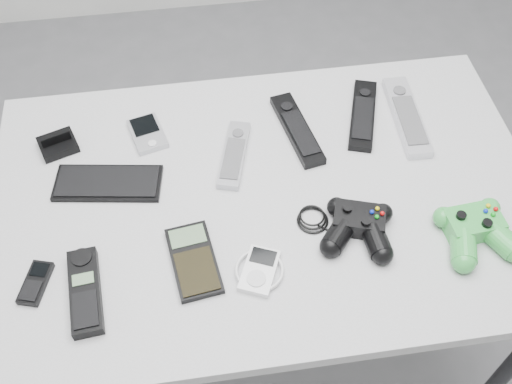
{
  "coord_description": "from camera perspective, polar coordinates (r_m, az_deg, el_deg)",
  "views": [
    {
      "loc": [
        -0.23,
        -0.75,
        1.75
      ],
      "look_at": [
        -0.12,
        -0.01,
        0.78
      ],
      "focal_mm": 42.0,
      "sensor_mm": 36.0,
      "label": 1
    }
  ],
  "objects": [
    {
      "name": "controller_green",
      "position": [
        1.23,
        20.28,
        -3.32
      ],
      "size": [
        0.16,
        0.17,
        0.05
      ],
      "primitive_type": null,
      "rotation": [
        0.0,
        0.0,
        0.08
      ],
      "color": "green",
      "rests_on": "desk"
    },
    {
      "name": "desk",
      "position": [
        1.29,
        1.01,
        -2.0
      ],
      "size": [
        1.14,
        0.73,
        0.76
      ],
      "color": "#A0A1A3",
      "rests_on": "floor"
    },
    {
      "name": "remote_silver_a",
      "position": [
        1.3,
        -2.1,
        3.62
      ],
      "size": [
        0.1,
        0.19,
        0.02
      ],
      "primitive_type": "cube",
      "rotation": [
        0.0,
        0.0,
        -0.28
      ],
      "color": "#A9AAB0",
      "rests_on": "desk"
    },
    {
      "name": "dock_bracket",
      "position": [
        1.38,
        -18.45,
        4.6
      ],
      "size": [
        0.1,
        0.09,
        0.04
      ],
      "primitive_type": "cube",
      "rotation": [
        0.0,
        0.0,
        0.34
      ],
      "color": "black",
      "rests_on": "desk"
    },
    {
      "name": "controller_black",
      "position": [
        1.18,
        9.74,
        -3.13
      ],
      "size": [
        0.27,
        0.22,
        0.05
      ],
      "primitive_type": null,
      "rotation": [
        0.0,
        0.0,
        -0.31
      ],
      "color": "black",
      "rests_on": "desk"
    },
    {
      "name": "pda",
      "position": [
        1.36,
        -10.3,
        5.54
      ],
      "size": [
        0.09,
        0.12,
        0.02
      ],
      "primitive_type": "cube",
      "rotation": [
        0.0,
        0.0,
        0.26
      ],
      "color": "#A9AAB0",
      "rests_on": "desk"
    },
    {
      "name": "remote_black_b",
      "position": [
        1.4,
        10.15,
        7.29
      ],
      "size": [
        0.12,
        0.22,
        0.02
      ],
      "primitive_type": "cube",
      "rotation": [
        0.0,
        0.0,
        -0.32
      ],
      "color": "black",
      "rests_on": "desk"
    },
    {
      "name": "calculator",
      "position": [
        1.15,
        -5.96,
        -6.48
      ],
      "size": [
        0.1,
        0.17,
        0.02
      ],
      "primitive_type": "cube",
      "rotation": [
        0.0,
        0.0,
        0.14
      ],
      "color": "black",
      "rests_on": "desk"
    },
    {
      "name": "remote_black_a",
      "position": [
        1.35,
        3.93,
        6.03
      ],
      "size": [
        0.09,
        0.22,
        0.02
      ],
      "primitive_type": "cube",
      "rotation": [
        0.0,
        0.0,
        0.19
      ],
      "color": "black",
      "rests_on": "desk"
    },
    {
      "name": "remote_silver_b",
      "position": [
        1.41,
        14.16,
        7.06
      ],
      "size": [
        0.07,
        0.24,
        0.02
      ],
      "primitive_type": "cube",
      "rotation": [
        0.0,
        0.0,
        -0.04
      ],
      "color": "silver",
      "rests_on": "desk"
    },
    {
      "name": "mp3_player",
      "position": [
        1.13,
        0.33,
        -7.47
      ],
      "size": [
        0.12,
        0.13,
        0.02
      ],
      "primitive_type": "cube",
      "rotation": [
        0.0,
        0.0,
        -0.41
      ],
      "color": "white",
      "rests_on": "desk"
    },
    {
      "name": "cordless_handset",
      "position": [
        1.14,
        -15.97,
        -9.07
      ],
      "size": [
        0.07,
        0.18,
        0.03
      ],
      "primitive_type": "cube",
      "rotation": [
        0.0,
        0.0,
        0.09
      ],
      "color": "black",
      "rests_on": "desk"
    },
    {
      "name": "pda_keyboard",
      "position": [
        1.29,
        -13.92,
        0.86
      ],
      "size": [
        0.23,
        0.13,
        0.01
      ],
      "primitive_type": "cube",
      "rotation": [
        0.0,
        0.0,
        -0.15
      ],
      "color": "black",
      "rests_on": "desk"
    },
    {
      "name": "floor",
      "position": [
        1.91,
        3.67,
        -13.69
      ],
      "size": [
        3.5,
        3.5,
        0.0
      ],
      "primitive_type": "plane",
      "color": "slate",
      "rests_on": "ground"
    },
    {
      "name": "mobile_phone",
      "position": [
        1.19,
        -20.27,
        -8.12
      ],
      "size": [
        0.06,
        0.1,
        0.02
      ],
      "primitive_type": "cube",
      "rotation": [
        0.0,
        0.0,
        -0.29
      ],
      "color": "black",
      "rests_on": "desk"
    }
  ]
}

